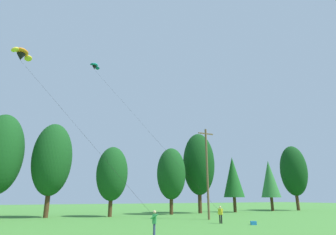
# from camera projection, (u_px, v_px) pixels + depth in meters

# --- Properties ---
(treeline_tree_d) EXTENTS (5.35, 5.35, 13.13)m
(treeline_tree_d) POSITION_uv_depth(u_px,v_px,m) (1.00, 154.00, 35.31)
(treeline_tree_d) COLOR #472D19
(treeline_tree_d) RESTS_ON ground_plane
(treeline_tree_e) EXTENTS (5.19, 5.19, 12.54)m
(treeline_tree_e) POSITION_uv_depth(u_px,v_px,m) (52.00, 159.00, 37.81)
(treeline_tree_e) COLOR #472D19
(treeline_tree_e) RESTS_ON ground_plane
(treeline_tree_f) EXTENTS (4.39, 4.39, 9.59)m
(treeline_tree_f) POSITION_uv_depth(u_px,v_px,m) (112.00, 174.00, 39.12)
(treeline_tree_f) COLOR #472D19
(treeline_tree_f) RESTS_ON ground_plane
(treeline_tree_g) EXTENTS (4.58, 4.58, 10.30)m
(treeline_tree_g) POSITION_uv_depth(u_px,v_px,m) (171.00, 173.00, 44.24)
(treeline_tree_g) COLOR #472D19
(treeline_tree_g) RESTS_ON ground_plane
(treeline_tree_h) EXTENTS (5.46, 5.46, 13.54)m
(treeline_tree_h) POSITION_uv_depth(u_px,v_px,m) (199.00, 164.00, 48.34)
(treeline_tree_h) COLOR #472D19
(treeline_tree_h) RESTS_ON ground_plane
(treeline_tree_i) EXTENTS (3.77, 3.77, 9.87)m
(treeline_tree_i) POSITION_uv_depth(u_px,v_px,m) (233.00, 177.00, 51.09)
(treeline_tree_i) COLOR #472D19
(treeline_tree_i) RESTS_ON ground_plane
(treeline_tree_j) EXTENTS (3.75, 3.75, 9.75)m
(treeline_tree_j) POSITION_uv_depth(u_px,v_px,m) (270.00, 179.00, 55.48)
(treeline_tree_j) COLOR #472D19
(treeline_tree_j) RESTS_ON ground_plane
(treeline_tree_k) EXTENTS (5.36, 5.36, 13.19)m
(treeline_tree_k) POSITION_uv_depth(u_px,v_px,m) (294.00, 171.00, 58.28)
(treeline_tree_k) COLOR #472D19
(treeline_tree_k) RESTS_ON ground_plane
(utility_pole) EXTENTS (2.20, 0.26, 11.08)m
(utility_pole) POSITION_uv_depth(u_px,v_px,m) (207.00, 170.00, 34.40)
(utility_pole) COLOR brown
(utility_pole) RESTS_ON ground_plane
(kite_flyer_near) EXTENTS (0.74, 0.75, 1.69)m
(kite_flyer_near) POSITION_uv_depth(u_px,v_px,m) (154.00, 221.00, 18.67)
(kite_flyer_near) COLOR navy
(kite_flyer_near) RESTS_ON ground_plane
(kite_flyer_mid) EXTENTS (0.39, 0.60, 1.69)m
(kite_flyer_mid) POSITION_uv_depth(u_px,v_px,m) (220.00, 213.00, 28.19)
(kite_flyer_mid) COLOR black
(kite_flyer_mid) RESTS_ON ground_plane
(parafoil_kite_high_orange) EXTENTS (11.42, 15.10, 17.10)m
(parafoil_kite_high_orange) POSITION_uv_depth(u_px,v_px,m) (22.00, 54.00, 30.97)
(parafoil_kite_high_orange) COLOR orange
(parafoil_kite_mid_teal) EXTENTS (11.31, 20.24, 23.21)m
(parafoil_kite_mid_teal) POSITION_uv_depth(u_px,v_px,m) (95.00, 66.00, 46.60)
(parafoil_kite_mid_teal) COLOR teal
(picnic_cooler) EXTENTS (0.62, 0.55, 0.34)m
(picnic_cooler) POSITION_uv_depth(u_px,v_px,m) (253.00, 223.00, 26.51)
(picnic_cooler) COLOR #1E70B7
(picnic_cooler) RESTS_ON ground_plane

